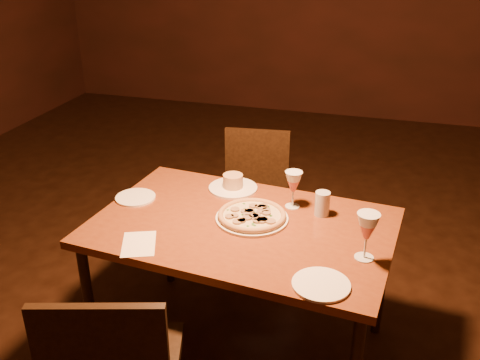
# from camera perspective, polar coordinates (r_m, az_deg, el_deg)

# --- Properties ---
(floor) EXTENTS (7.00, 7.00, 0.00)m
(floor) POSITION_cam_1_polar(r_m,az_deg,el_deg) (2.92, -0.44, -13.74)
(floor) COLOR #311C10
(floor) RESTS_ON ground
(dining_table) EXTENTS (1.35, 0.94, 0.68)m
(dining_table) POSITION_cam_1_polar(r_m,az_deg,el_deg) (2.34, 0.21, -5.98)
(dining_table) COLOR brown
(dining_table) RESTS_ON floor
(chair_far) EXTENTS (0.42, 0.42, 0.79)m
(chair_far) POSITION_cam_1_polar(r_m,az_deg,el_deg) (3.12, 1.50, -1.26)
(chair_far) COLOR black
(chair_far) RESTS_ON floor
(pizza_plate) EXTENTS (0.32, 0.32, 0.03)m
(pizza_plate) POSITION_cam_1_polar(r_m,az_deg,el_deg) (2.33, 1.28, -3.83)
(pizza_plate) COLOR white
(pizza_plate) RESTS_ON dining_table
(ramekin_saucer) EXTENTS (0.24, 0.24, 0.08)m
(ramekin_saucer) POSITION_cam_1_polar(r_m,az_deg,el_deg) (2.60, -0.75, -0.47)
(ramekin_saucer) COLOR white
(ramekin_saucer) RESTS_ON dining_table
(wine_glass_far) EXTENTS (0.08, 0.08, 0.17)m
(wine_glass_far) POSITION_cam_1_polar(r_m,az_deg,el_deg) (2.42, 5.69, -1.02)
(wine_glass_far) COLOR #C35851
(wine_glass_far) RESTS_ON dining_table
(wine_glass_right) EXTENTS (0.09, 0.09, 0.19)m
(wine_glass_right) POSITION_cam_1_polar(r_m,az_deg,el_deg) (2.09, 13.33, -5.87)
(wine_glass_right) COLOR #C35851
(wine_glass_right) RESTS_ON dining_table
(water_tumbler) EXTENTS (0.07, 0.07, 0.11)m
(water_tumbler) POSITION_cam_1_polar(r_m,az_deg,el_deg) (2.38, 8.77, -2.50)
(water_tumbler) COLOR #B3BAC3
(water_tumbler) RESTS_ON dining_table
(side_plate_left) EXTENTS (0.19, 0.19, 0.01)m
(side_plate_left) POSITION_cam_1_polar(r_m,az_deg,el_deg) (2.57, -11.09, -1.83)
(side_plate_left) COLOR white
(side_plate_left) RESTS_ON dining_table
(side_plate_near) EXTENTS (0.21, 0.21, 0.01)m
(side_plate_near) POSITION_cam_1_polar(r_m,az_deg,el_deg) (1.96, 8.64, -10.97)
(side_plate_near) COLOR white
(side_plate_near) RESTS_ON dining_table
(menu_card) EXTENTS (0.19, 0.23, 0.00)m
(menu_card) POSITION_cam_1_polar(r_m,az_deg,el_deg) (2.21, -10.74, -6.71)
(menu_card) COLOR white
(menu_card) RESTS_ON dining_table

